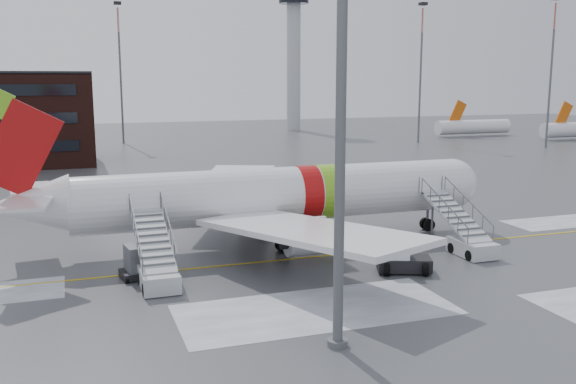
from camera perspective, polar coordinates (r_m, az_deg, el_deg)
name	(u,v)px	position (r m, az deg, el deg)	size (l,w,h in m)	color
ground	(344,250)	(43.92, 5.01, -5.13)	(260.00, 260.00, 0.00)	#494C4F
airliner	(266,196)	(44.51, -2.00, -0.38)	(35.03, 32.97, 11.18)	white
airstair_fwd	(466,237)	(44.37, 15.55, -3.89)	(2.05, 7.70, 3.48)	silver
airstair_aft	(157,266)	(37.10, -11.58, -6.48)	(2.05, 7.70, 3.48)	#B0B4B8
pushback_tug	(401,259)	(39.32, 9.97, -5.87)	(3.57, 3.15, 1.81)	black
uld_container	(142,262)	(38.63, -12.88, -6.10)	(2.62, 2.07, 1.95)	black
light_mast_near	(341,79)	(26.43, 4.76, 9.99)	(1.20, 1.20, 22.01)	#595B60
control_tower	(294,43)	(141.97, 0.51, 13.09)	(6.40, 6.40, 30.00)	#B2B5BA
light_mast_far_ne	(421,64)	(116.87, 11.73, 11.09)	(1.20, 1.20, 24.25)	#595B60
light_mast_far_n	(120,64)	(117.04, -14.70, 10.97)	(1.20, 1.20, 24.25)	#595B60
light_mast_far_e	(552,63)	(114.86, 22.39, 10.57)	(1.20, 1.20, 24.25)	#595B60
distant_aircraft	(506,138)	(130.57, 18.85, 4.56)	(35.00, 18.00, 8.00)	#D8590C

